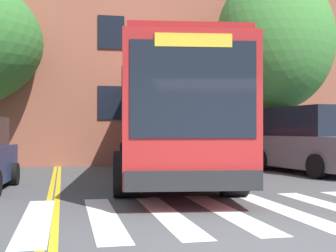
# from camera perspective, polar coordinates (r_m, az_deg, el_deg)

# --- Properties ---
(ground_plane) EXTENTS (120.00, 120.00, 0.00)m
(ground_plane) POSITION_cam_1_polar(r_m,az_deg,el_deg) (6.45, 12.28, -13.82)
(ground_plane) COLOR #4C4C4F
(crosswalk) EXTENTS (12.73, 4.24, 0.01)m
(crosswalk) POSITION_cam_1_polar(r_m,az_deg,el_deg) (8.88, 10.59, -10.11)
(crosswalk) COLOR white
(crosswalk) RESTS_ON ground
(lane_line_yellow_inner) EXTENTS (0.12, 36.00, 0.01)m
(lane_line_yellow_inner) POSITION_cam_1_polar(r_m,az_deg,el_deg) (22.09, -13.44, -4.35)
(lane_line_yellow_inner) COLOR gold
(lane_line_yellow_inner) RESTS_ON ground
(lane_line_yellow_outer) EXTENTS (0.12, 36.00, 0.01)m
(lane_line_yellow_outer) POSITION_cam_1_polar(r_m,az_deg,el_deg) (22.09, -13.03, -4.35)
(lane_line_yellow_outer) COLOR gold
(lane_line_yellow_outer) RESTS_ON ground
(city_bus) EXTENTS (4.11, 11.79, 3.47)m
(city_bus) POSITION_cam_1_polar(r_m,az_deg,el_deg) (14.00, -0.03, 1.10)
(city_bus) COLOR #B22323
(city_bus) RESTS_ON ground
(car_grey_far_lane) EXTENTS (2.71, 5.31, 2.29)m
(car_grey_far_lane) POSITION_cam_1_polar(r_m,az_deg,el_deg) (16.84, 16.98, -1.86)
(car_grey_far_lane) COLOR slate
(car_grey_far_lane) RESTS_ON ground
(street_tree_curbside_large) EXTENTS (6.49, 6.30, 7.84)m
(street_tree_curbside_large) POSITION_cam_1_polar(r_m,az_deg,el_deg) (19.37, 12.97, 10.03)
(street_tree_curbside_large) COLOR #4C3D2D
(street_tree_curbside_large) RESTS_ON ground
(building_facade) EXTENTS (34.28, 8.32, 10.52)m
(building_facade) POSITION_cam_1_polar(r_m,az_deg,el_deg) (24.01, -7.94, 8.55)
(building_facade) COLOR #9E5642
(building_facade) RESTS_ON ground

